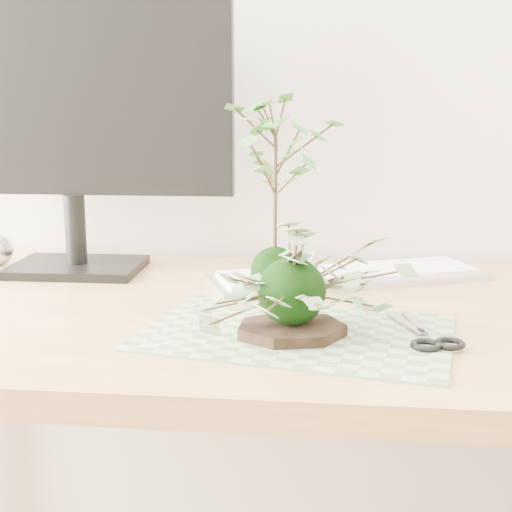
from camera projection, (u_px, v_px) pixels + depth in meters
name	position (u px, v px, depth m)	size (l,w,h in m)	color
desk	(286.00, 362.00, 1.11)	(1.60, 0.70, 0.74)	tan
cutting_mat	(297.00, 333.00, 0.97)	(0.41, 0.27, 0.00)	#5E7758
stone_dish	(291.00, 330.00, 0.95)	(0.15, 0.15, 0.01)	black
ivy_kokedama	(292.00, 260.00, 0.93)	(0.29, 0.29, 0.18)	black
maple_kokedama	(276.00, 151.00, 1.12)	(0.23, 0.23, 0.33)	black
keyboard	(348.00, 276.00, 1.26)	(0.51, 0.32, 0.02)	#B2B1BB
monitor	(71.00, 108.00, 1.27)	(0.59, 0.18, 0.52)	black
scissors	(426.00, 339.00, 0.93)	(0.08, 0.17, 0.01)	gray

